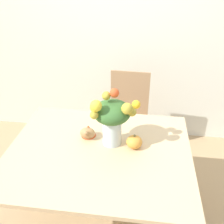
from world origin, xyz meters
The scene contains 7 objects.
ground_plane centered at (0.00, 0.00, 0.00)m, with size 12.00×12.00×0.00m, color tan.
wall_back centered at (0.00, 1.43, 1.35)m, with size 8.00×0.06×2.70m.
dining_table centered at (0.00, 0.00, 0.68)m, with size 1.30×1.08×0.77m.
flower_vase centered at (0.08, 0.09, 0.99)m, with size 0.34×0.28×0.44m.
pumpkin centered at (0.25, 0.07, 0.82)m, with size 0.12×0.12×0.11m.
turkey_figurine centered at (-0.11, 0.15, 0.82)m, with size 0.11×0.15×0.09m.
dining_chair_near_window centered at (0.14, 0.88, 0.50)m, with size 0.44×0.44×0.98m.
Camera 1 is at (0.29, -1.44, 1.95)m, focal length 42.00 mm.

